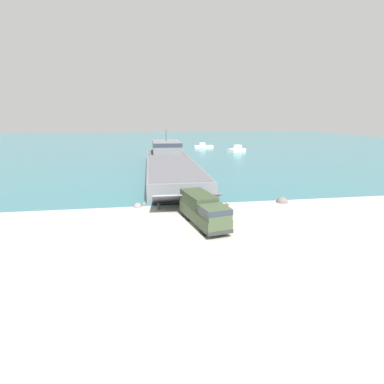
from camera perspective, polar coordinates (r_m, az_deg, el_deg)
ground_plane at (r=30.40m, az=-4.99°, el=-5.22°), size 240.00×240.00×0.00m
water_surface at (r=124.09m, az=-8.13°, el=9.25°), size 240.00×180.00×0.01m
landing_craft at (r=57.90m, az=-4.27°, el=5.79°), size 9.17×44.73×7.30m
military_truck at (r=28.37m, az=2.21°, el=-3.36°), size 3.80×7.97×2.82m
soldier_on_ramp at (r=30.74m, az=6.57°, el=-3.16°), size 0.48×0.32×1.67m
moored_boat_a at (r=90.99m, az=8.53°, el=7.99°), size 5.85×4.86×2.09m
moored_boat_b at (r=102.17m, az=2.20°, el=8.71°), size 6.48×2.95×1.76m
mooring_bollard at (r=33.52m, az=-6.39°, el=-2.65°), size 0.27×0.27×0.78m
cargo_crate at (r=28.70m, az=3.83°, el=-5.56°), size 1.02×1.12×0.77m
shoreline_rock_a at (r=34.98m, az=-10.29°, el=-2.81°), size 0.99×0.99×0.99m
shoreline_rock_b at (r=37.86m, az=16.75°, el=-1.89°), size 1.37×1.37×1.37m
shoreline_rock_c at (r=35.70m, az=-9.17°, el=-2.42°), size 0.57×0.57×0.57m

